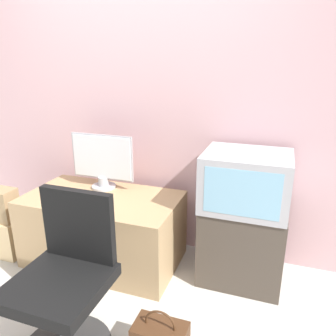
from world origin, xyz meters
TOP-DOWN VIEW (x-y plane):
  - wall_back at (0.00, 1.32)m, footprint 4.40×0.05m
  - desk at (-0.17, 0.87)m, footprint 1.23×0.68m
  - side_stand at (0.94, 0.99)m, footprint 0.60×0.45m
  - main_monitor at (-0.25, 1.05)m, footprint 0.55×0.20m
  - keyboard at (-0.22, 0.71)m, footprint 0.31×0.13m
  - mouse at (-0.00, 0.69)m, footprint 0.06×0.04m
  - crt_tv at (0.93, 1.00)m, footprint 0.60×0.50m
  - office_chair at (0.09, 0.02)m, footprint 0.52×0.52m
  - cardboard_box_lower at (-0.99, 0.66)m, footprint 0.25×0.22m
  - cardboard_box_upper at (-0.99, 0.66)m, footprint 0.22×0.16m

SIDE VIEW (x-z plane):
  - cardboard_box_lower at x=-0.99m, z-range 0.00..0.33m
  - desk at x=-0.17m, z-range 0.00..0.57m
  - side_stand at x=0.94m, z-range 0.00..0.60m
  - office_chair at x=0.09m, z-range -0.04..0.89m
  - cardboard_box_upper at x=-0.99m, z-range 0.33..0.61m
  - keyboard at x=-0.22m, z-range 0.57..0.59m
  - mouse at x=0.00m, z-range 0.57..0.60m
  - crt_tv at x=0.93m, z-range 0.60..1.00m
  - main_monitor at x=-0.25m, z-range 0.58..1.04m
  - wall_back at x=0.00m, z-range 0.00..2.60m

